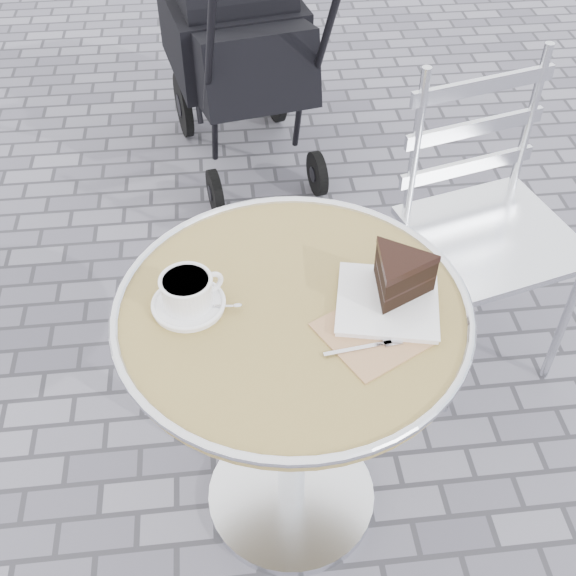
{
  "coord_description": "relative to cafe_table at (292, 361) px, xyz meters",
  "views": [
    {
      "loc": [
        -0.12,
        -0.99,
        1.75
      ],
      "look_at": [
        -0.01,
        0.01,
        0.78
      ],
      "focal_mm": 45.0,
      "sensor_mm": 36.0,
      "label": 1
    }
  ],
  "objects": [
    {
      "name": "baby_stroller",
      "position": [
        -0.01,
        1.66,
        -0.11
      ],
      "size": [
        0.62,
        1.04,
        1.02
      ],
      "rotation": [
        0.0,
        0.0,
        0.19
      ],
      "color": "black",
      "rests_on": "ground"
    },
    {
      "name": "ground",
      "position": [
        0.0,
        0.0,
        -0.57
      ],
      "size": [
        80.0,
        80.0,
        0.0
      ],
      "primitive_type": "plane",
      "color": "slate",
      "rests_on": "ground"
    },
    {
      "name": "cafe_table",
      "position": [
        0.0,
        0.0,
        0.0
      ],
      "size": [
        0.72,
        0.72,
        0.74
      ],
      "color": "silver",
      "rests_on": "ground"
    },
    {
      "name": "cappuccino_set",
      "position": [
        -0.2,
        0.03,
        0.2
      ],
      "size": [
        0.17,
        0.14,
        0.07
      ],
      "rotation": [
        0.0,
        0.0,
        0.41
      ],
      "color": "white",
      "rests_on": "cafe_table"
    },
    {
      "name": "cake_plate_set",
      "position": [
        0.2,
        0.0,
        0.21
      ],
      "size": [
        0.28,
        0.31,
        0.11
      ],
      "rotation": [
        0.0,
        0.0,
        -0.22
      ],
      "color": "#AA7C5D",
      "rests_on": "cafe_table"
    },
    {
      "name": "bistro_chair",
      "position": [
        0.58,
        0.55,
        0.01
      ],
      "size": [
        0.51,
        0.51,
        0.92
      ],
      "rotation": [
        0.0,
        0.0,
        0.26
      ],
      "color": "silver",
      "rests_on": "ground"
    }
  ]
}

